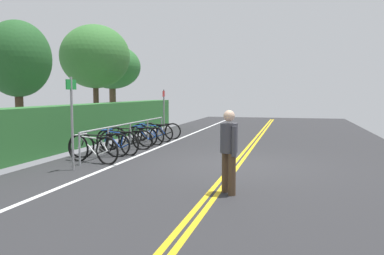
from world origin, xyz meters
The scene contains 20 objects.
ground_plane centered at (0.00, 0.00, -0.03)m, with size 39.69×10.02×0.05m, color #2B2B2D.
centre_line_yellow_inner centered at (0.00, -0.08, 0.00)m, with size 35.72×0.10×0.00m, color gold.
centre_line_yellow_outer centered at (0.00, 0.08, 0.00)m, with size 35.72×0.10×0.00m, color gold.
bike_lane_stripe_white centered at (0.00, 3.04, 0.00)m, with size 35.72×0.12×0.00m, color white.
bike_rack centered at (2.08, 3.88, 0.65)m, with size 6.52×0.05×0.87m.
bicycle_0 centered at (-0.66, 3.78, 0.37)m, with size 0.59×1.76×0.78m.
bicycle_1 centered at (0.19, 4.01, 0.35)m, with size 0.69×1.68×0.75m.
bicycle_2 centered at (0.89, 3.81, 0.36)m, with size 0.66×1.70×0.77m.
bicycle_3 centered at (1.76, 3.88, 0.33)m, with size 0.64×1.70×0.70m.
bicycle_4 centered at (2.48, 4.00, 0.34)m, with size 0.66×1.73×0.73m.
bicycle_5 centered at (3.29, 3.80, 0.32)m, with size 0.65×1.63×0.69m.
bicycle_6 centered at (4.04, 3.82, 0.34)m, with size 0.46×1.74×0.72m.
bicycle_7 centered at (4.86, 3.75, 0.33)m, with size 0.47×1.62×0.70m.
pedestrian centered at (-2.97, -0.28, 0.88)m, with size 0.41×0.33×1.56m.
sign_post_near centered at (-1.70, 3.73, 1.35)m, with size 0.36×0.07×2.25m.
sign_post_far centered at (6.03, 4.02, 1.22)m, with size 0.36×0.07×2.00m.
hedge_backdrop centered at (3.58, 5.93, 0.73)m, with size 15.47×0.85×1.46m, color #2D6B30.
tree_mid centered at (1.61, 7.82, 3.01)m, with size 2.27×2.27×4.35m.
tree_far_right centered at (5.87, 7.16, 3.46)m, with size 3.07×3.07×4.87m.
tree_extra centered at (9.20, 7.97, 3.22)m, with size 3.02×3.02×4.41m.
Camera 1 is at (-10.05, -1.41, 1.87)m, focal length 36.59 mm.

